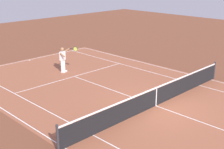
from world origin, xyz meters
name	(u,v)px	position (x,y,z in m)	size (l,w,h in m)	color
ground_plane	(156,106)	(0.00, 0.00, 0.00)	(60.00, 60.00, 0.00)	brown
court_slab	(156,106)	(0.00, 0.00, 0.00)	(24.20, 11.40, 0.00)	#935138
court_line_markings	(156,106)	(0.00, 0.00, 0.00)	(23.85, 11.05, 0.01)	white
tennis_net	(156,96)	(0.00, 0.00, 0.49)	(0.10, 11.70, 1.08)	#2D2D33
tennis_player_near	(63,58)	(7.61, -0.09, 0.93)	(0.92, 0.94, 1.70)	white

